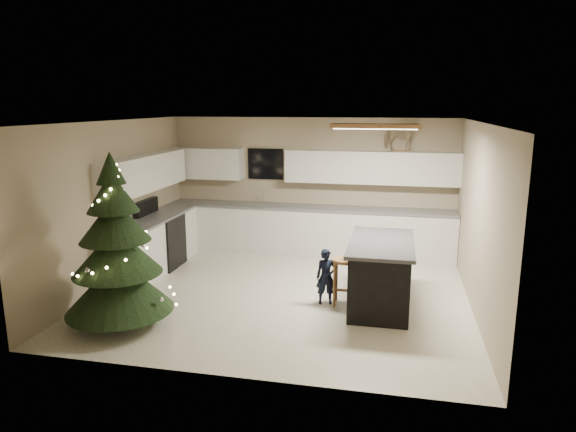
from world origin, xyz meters
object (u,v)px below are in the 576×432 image
Objects in this scene: island at (380,273)px; rocking_horse at (400,136)px; toddler at (326,277)px; christmas_tree at (117,256)px; bar_stool at (344,270)px.

rocking_horse is (0.20, 2.45, 1.80)m from island.
toddler is at bearing -172.31° from island.
rocking_horse is (3.50, 3.85, 1.34)m from christmas_tree.
rocking_horse is at bearing 53.71° from toddler.
christmas_tree is (-2.80, -1.31, 0.42)m from bar_stool.
toddler is at bearing -175.68° from bar_stool.
island is 2.48× the size of bar_stool.
bar_stool is at bearing -170.59° from island.
bar_stool is 0.84× the size of toddler.
island is at bearing -171.79° from rocking_horse.
christmas_tree is 3.44× the size of rocking_horse.
toddler is 3.31m from rocking_horse.
toddler is 1.23× the size of rocking_horse.
toddler is at bearing 172.11° from rocking_horse.
island is 0.74× the size of christmas_tree.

